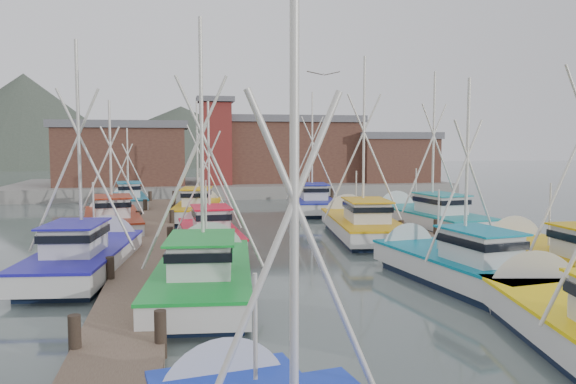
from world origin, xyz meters
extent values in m
plane|color=#475552|center=(0.00, 0.00, 0.00)|extent=(260.00, 260.00, 0.00)
cube|color=brown|center=(-7.00, 4.00, 0.20)|extent=(2.20, 46.00, 0.40)
cylinder|color=black|center=(-8.00, -9.00, 0.45)|extent=(0.30, 0.30, 1.50)
cylinder|color=black|center=(-8.00, -2.00, 0.45)|extent=(0.30, 0.30, 1.50)
cylinder|color=black|center=(-8.00, 5.00, 0.45)|extent=(0.30, 0.30, 1.50)
cylinder|color=black|center=(-8.00, 12.00, 0.45)|extent=(0.30, 0.30, 1.50)
cylinder|color=black|center=(-8.00, 19.00, 0.45)|extent=(0.30, 0.30, 1.50)
cylinder|color=black|center=(-8.00, 26.00, 0.45)|extent=(0.30, 0.30, 1.50)
cylinder|color=black|center=(-6.00, -9.00, 0.45)|extent=(0.30, 0.30, 1.50)
cylinder|color=black|center=(-6.00, -2.00, 0.45)|extent=(0.30, 0.30, 1.50)
cylinder|color=black|center=(-6.00, 5.00, 0.45)|extent=(0.30, 0.30, 1.50)
cylinder|color=black|center=(-6.00, 12.00, 0.45)|extent=(0.30, 0.30, 1.50)
cylinder|color=black|center=(-6.00, 19.00, 0.45)|extent=(0.30, 0.30, 1.50)
cylinder|color=black|center=(-6.00, 26.00, 0.45)|extent=(0.30, 0.30, 1.50)
cube|color=brown|center=(7.00, 4.00, 0.20)|extent=(2.20, 46.00, 0.40)
cylinder|color=black|center=(6.00, -2.00, 0.45)|extent=(0.30, 0.30, 1.50)
cylinder|color=black|center=(6.00, 5.00, 0.45)|extent=(0.30, 0.30, 1.50)
cylinder|color=black|center=(6.00, 12.00, 0.45)|extent=(0.30, 0.30, 1.50)
cylinder|color=black|center=(6.00, 19.00, 0.45)|extent=(0.30, 0.30, 1.50)
cylinder|color=black|center=(6.00, 26.00, 0.45)|extent=(0.30, 0.30, 1.50)
cylinder|color=black|center=(8.00, -2.00, 0.45)|extent=(0.30, 0.30, 1.50)
cylinder|color=black|center=(8.00, 5.00, 0.45)|extent=(0.30, 0.30, 1.50)
cylinder|color=black|center=(8.00, 12.00, 0.45)|extent=(0.30, 0.30, 1.50)
cylinder|color=black|center=(8.00, 19.00, 0.45)|extent=(0.30, 0.30, 1.50)
cylinder|color=black|center=(8.00, 26.00, 0.45)|extent=(0.30, 0.30, 1.50)
cube|color=gray|center=(0.00, 37.00, 0.60)|extent=(44.00, 16.00, 1.20)
cube|color=brown|center=(-11.00, 35.00, 3.95)|extent=(12.00, 8.00, 5.50)
cube|color=slate|center=(-11.00, 35.00, 7.05)|extent=(12.72, 8.48, 0.70)
cube|color=brown|center=(6.00, 37.00, 4.30)|extent=(14.00, 9.00, 6.20)
cube|color=slate|center=(6.00, 37.00, 7.75)|extent=(14.84, 9.54, 0.70)
cube|color=brown|center=(17.00, 34.00, 3.45)|extent=(8.00, 6.00, 4.50)
cube|color=slate|center=(17.00, 34.00, 6.05)|extent=(8.48, 6.36, 0.70)
cube|color=maroon|center=(-2.00, 33.00, 5.20)|extent=(3.00, 3.00, 8.00)
cube|color=slate|center=(-2.00, 33.00, 9.45)|extent=(3.60, 3.60, 0.50)
cone|color=#424C3F|center=(-40.00, 115.00, 0.00)|extent=(110.00, 110.00, 42.00)
cone|color=#424C3F|center=(-5.00, 130.00, 0.00)|extent=(140.00, 140.00, 30.00)
cone|color=#424C3F|center=(35.00, 120.00, 0.00)|extent=(90.00, 90.00, 24.00)
cylinder|color=beige|center=(-4.17, -16.44, 4.21)|extent=(0.13, 0.13, 6.21)
cylinder|color=beige|center=(-4.67, -16.52, 3.48)|extent=(2.21, 0.44, 4.86)
cylinder|color=beige|center=(-3.67, -16.35, 3.48)|extent=(2.21, 0.44, 4.86)
cylinder|color=beige|center=(-4.42, -14.86, 2.30)|extent=(0.07, 0.07, 2.22)
cone|color=silver|center=(5.33, -7.00, 0.55)|extent=(3.06, 1.62, 2.91)
cube|color=black|center=(-4.72, -3.56, 0.05)|extent=(3.51, 8.50, 0.70)
cube|color=silver|center=(-4.72, -3.56, 0.70)|extent=(3.99, 9.66, 0.80)
cube|color=#11982F|center=(-4.72, -3.56, 1.08)|extent=(4.09, 9.77, 0.10)
cone|color=silver|center=(-4.25, 1.12, 0.55)|extent=(3.03, 1.39, 2.94)
cube|color=silver|center=(-4.83, -4.68, 1.65)|extent=(2.17, 3.00, 1.10)
cube|color=black|center=(-4.83, -4.68, 1.88)|extent=(2.32, 3.29, 0.28)
cube|color=#11982F|center=(-4.83, -4.68, 2.24)|extent=(2.46, 3.49, 0.07)
cylinder|color=beige|center=(-4.74, -3.74, 5.26)|extent=(0.14, 0.14, 8.32)
cylinder|color=beige|center=(-5.33, -3.68, 4.28)|extent=(2.96, 0.39, 6.50)
cylinder|color=beige|center=(-4.14, -3.80, 4.28)|extent=(2.96, 0.39, 6.50)
cylinder|color=beige|center=(-4.55, -1.87, 2.30)|extent=(0.08, 0.08, 2.62)
cube|color=black|center=(4.69, -3.96, 0.05)|extent=(3.50, 7.69, 0.70)
cube|color=silver|center=(4.69, -3.96, 0.70)|extent=(3.97, 8.74, 0.80)
cube|color=#047490|center=(4.69, -3.96, 1.08)|extent=(4.07, 8.83, 0.10)
cone|color=silver|center=(4.06, 0.20, 0.55)|extent=(2.77, 1.48, 2.63)
cube|color=silver|center=(4.84, -4.96, 1.65)|extent=(2.06, 2.75, 1.10)
cube|color=black|center=(4.84, -4.96, 1.88)|extent=(2.21, 3.02, 0.28)
cube|color=#047490|center=(4.84, -4.96, 2.24)|extent=(2.34, 3.20, 0.07)
cylinder|color=beige|center=(4.71, -4.12, 4.35)|extent=(0.13, 0.13, 6.50)
cylinder|color=beige|center=(4.18, -4.21, 3.59)|extent=(2.32, 0.44, 5.09)
cylinder|color=beige|center=(5.25, -4.04, 3.59)|extent=(2.32, 0.44, 5.09)
cylinder|color=beige|center=(4.46, -2.46, 2.30)|extent=(0.08, 0.08, 2.35)
cube|color=black|center=(-9.29, 0.44, 0.05)|extent=(3.45, 8.08, 0.70)
cube|color=silver|center=(-9.29, 0.44, 0.70)|extent=(3.92, 9.19, 0.80)
cube|color=#1E179F|center=(-9.29, 0.44, 1.08)|extent=(4.02, 9.28, 0.10)
cone|color=silver|center=(-8.77, 4.86, 0.55)|extent=(2.89, 1.42, 2.78)
cube|color=silver|center=(-9.41, -0.62, 1.65)|extent=(2.10, 2.86, 1.10)
cube|color=black|center=(-9.41, -0.62, 1.88)|extent=(2.24, 3.14, 0.28)
cube|color=#1E179F|center=(-9.41, -0.62, 2.24)|extent=(2.38, 3.33, 0.07)
cylinder|color=beige|center=(-9.31, 0.26, 5.18)|extent=(0.15, 0.15, 8.15)
cylinder|color=beige|center=(-9.92, 0.34, 4.22)|extent=(2.90, 0.44, 6.37)
cylinder|color=beige|center=(-8.70, 0.19, 4.22)|extent=(2.90, 0.44, 6.37)
cylinder|color=beige|center=(-9.10, 2.03, 2.30)|extent=(0.09, 0.09, 2.67)
cube|color=black|center=(9.22, -4.30, 0.05)|extent=(2.80, 8.28, 0.70)
cube|color=silver|center=(9.22, -4.30, 0.70)|extent=(3.18, 9.41, 0.80)
cone|color=silver|center=(9.27, 0.39, 0.55)|extent=(2.98, 1.13, 2.96)
cylinder|color=beige|center=(8.59, -4.49, 4.58)|extent=(3.24, 0.13, 7.12)
cylinder|color=beige|center=(9.24, -2.62, 2.30)|extent=(0.08, 0.08, 2.75)
cube|color=black|center=(-4.09, 4.94, 0.05)|extent=(2.58, 6.92, 0.70)
cube|color=silver|center=(-4.09, 4.94, 0.70)|extent=(2.94, 7.87, 0.80)
cube|color=red|center=(-4.09, 4.94, 1.08)|extent=(3.02, 7.95, 0.10)
cone|color=silver|center=(-4.30, 8.80, 0.55)|extent=(2.48, 1.23, 2.42)
cube|color=silver|center=(-4.04, 4.01, 1.65)|extent=(1.69, 2.40, 1.10)
cube|color=black|center=(-4.04, 4.01, 1.88)|extent=(1.80, 2.64, 0.28)
cube|color=red|center=(-4.04, 4.01, 2.24)|extent=(1.91, 2.80, 0.07)
cylinder|color=beige|center=(-4.09, 4.78, 4.20)|extent=(0.11, 0.11, 6.19)
cylinder|color=beige|center=(-4.58, 4.75, 3.47)|extent=(2.22, 0.20, 4.84)
cylinder|color=beige|center=(-3.59, 4.81, 3.47)|extent=(2.22, 0.20, 4.84)
cylinder|color=beige|center=(-4.17, 6.33, 2.30)|extent=(0.07, 0.07, 2.16)
cube|color=black|center=(4.47, 6.91, 0.05)|extent=(3.74, 8.83, 0.70)
cube|color=silver|center=(4.47, 6.91, 0.70)|extent=(4.25, 10.04, 0.80)
cube|color=#D69A0D|center=(4.47, 6.91, 1.08)|extent=(4.35, 10.15, 0.10)
cone|color=silver|center=(5.02, 11.75, 0.55)|extent=(3.15, 1.44, 3.05)
cube|color=silver|center=(4.34, 5.75, 1.65)|extent=(2.28, 3.13, 1.10)
cube|color=black|center=(4.34, 5.75, 1.88)|extent=(2.44, 3.43, 0.28)
cube|color=#D69A0D|center=(4.34, 5.75, 2.24)|extent=(2.59, 3.64, 0.07)
cylinder|color=beige|center=(4.45, 6.72, 5.54)|extent=(0.15, 0.15, 8.88)
cylinder|color=beige|center=(3.83, 6.79, 4.49)|extent=(3.15, 0.46, 6.93)
cylinder|color=beige|center=(5.07, 6.65, 4.49)|extent=(3.15, 0.46, 6.93)
cylinder|color=beige|center=(4.67, 8.66, 2.30)|extent=(0.09, 0.09, 2.72)
cube|color=black|center=(-9.46, 11.55, 0.05)|extent=(3.73, 8.35, 0.70)
cube|color=silver|center=(-9.46, 11.55, 0.70)|extent=(4.23, 9.49, 0.80)
cube|color=maroon|center=(-9.46, 11.55, 1.08)|extent=(4.34, 9.59, 0.10)
cone|color=silver|center=(-10.11, 16.09, 0.55)|extent=(2.98, 1.49, 2.86)
cube|color=silver|center=(-9.31, 10.46, 1.65)|extent=(2.21, 2.98, 1.10)
cube|color=black|center=(-9.31, 10.46, 1.88)|extent=(2.37, 3.27, 0.28)
cube|color=maroon|center=(-9.31, 10.46, 2.24)|extent=(2.51, 3.47, 0.07)
cylinder|color=beige|center=(-9.44, 11.37, 4.43)|extent=(0.16, 0.16, 6.67)
cylinder|color=beige|center=(-10.06, 11.28, 3.65)|extent=(2.39, 0.44, 5.22)
cylinder|color=beige|center=(-8.81, 11.46, 3.65)|extent=(2.39, 0.44, 5.22)
cylinder|color=beige|center=(-9.70, 13.18, 2.30)|extent=(0.09, 0.09, 2.75)
cube|color=black|center=(9.67, 9.33, 0.05)|extent=(3.83, 8.54, 0.70)
cube|color=silver|center=(9.67, 9.33, 0.70)|extent=(4.36, 9.71, 0.80)
cube|color=#0F787E|center=(9.67, 9.33, 1.08)|extent=(4.46, 9.81, 0.10)
cone|color=silver|center=(9.02, 13.96, 0.55)|extent=(3.09, 1.50, 2.96)
cube|color=silver|center=(9.83, 8.21, 1.65)|extent=(2.28, 3.05, 1.10)
cube|color=black|center=(9.83, 8.21, 1.88)|extent=(2.45, 3.34, 0.28)
cube|color=#0F787E|center=(9.83, 8.21, 2.24)|extent=(2.59, 3.55, 0.07)
cylinder|color=beige|center=(9.70, 9.14, 5.34)|extent=(0.15, 0.15, 8.48)
cylinder|color=beige|center=(9.08, 9.05, 4.34)|extent=(3.01, 0.52, 6.63)
cylinder|color=beige|center=(10.32, 9.23, 4.34)|extent=(3.01, 0.52, 6.63)
cylinder|color=beige|center=(9.44, 11.00, 2.30)|extent=(0.09, 0.09, 2.74)
cube|color=black|center=(-4.26, 16.33, 0.05)|extent=(3.35, 7.73, 0.70)
cube|color=silver|center=(-4.26, 16.33, 0.70)|extent=(3.81, 8.78, 0.80)
cube|color=#D39C08|center=(-4.26, 16.33, 1.08)|extent=(3.90, 8.88, 0.10)
cone|color=silver|center=(-3.73, 20.55, 0.55)|extent=(2.77, 1.42, 2.66)
cube|color=silver|center=(-4.39, 15.32, 1.65)|extent=(2.02, 2.75, 1.10)
cube|color=black|center=(-4.39, 15.32, 1.88)|extent=(2.16, 3.01, 0.28)
cube|color=#D39C08|center=(-4.39, 15.32, 2.24)|extent=(2.29, 3.19, 0.07)
cylinder|color=beige|center=(-4.28, 16.16, 4.62)|extent=(0.13, 0.13, 7.03)
cylinder|color=beige|center=(-4.82, 16.23, 3.79)|extent=(2.50, 0.40, 5.50)
cylinder|color=beige|center=(-3.75, 16.09, 3.79)|extent=(2.50, 0.40, 5.50)
cylinder|color=beige|center=(-4.07, 17.85, 2.30)|extent=(0.08, 0.08, 2.37)
cube|color=black|center=(4.40, 18.81, 0.05)|extent=(3.23, 7.90, 0.70)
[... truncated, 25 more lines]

